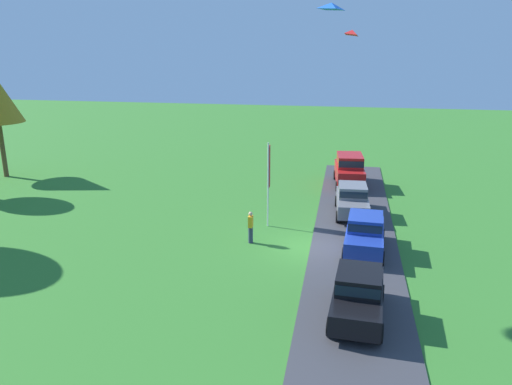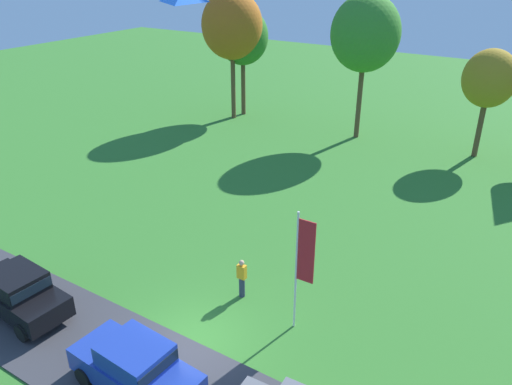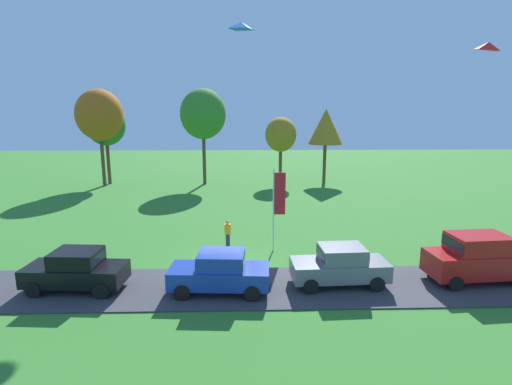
% 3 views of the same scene
% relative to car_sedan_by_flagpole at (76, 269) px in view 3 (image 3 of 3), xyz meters
% --- Properties ---
extents(ground_plane, '(120.00, 120.00, 0.00)m').
position_rel_car_sedan_by_flagpole_xyz_m(ground_plane, '(6.55, 2.21, -1.04)').
color(ground_plane, '#337528').
extents(pavement_strip, '(36.00, 4.40, 0.06)m').
position_rel_car_sedan_by_flagpole_xyz_m(pavement_strip, '(6.55, 0.05, -1.01)').
color(pavement_strip, '#38383D').
rests_on(pavement_strip, ground).
extents(car_sedan_by_flagpole, '(4.51, 2.19, 1.84)m').
position_rel_car_sedan_by_flagpole_xyz_m(car_sedan_by_flagpole, '(0.00, 0.00, 0.00)').
color(car_sedan_by_flagpole, black).
rests_on(car_sedan_by_flagpole, ground).
extents(car_sedan_near_entrance, '(4.50, 2.16, 1.84)m').
position_rel_car_sedan_by_flagpole_xyz_m(car_sedan_near_entrance, '(6.48, -0.41, 0.00)').
color(car_sedan_near_entrance, '#1E389E').
rests_on(car_sedan_near_entrance, ground).
extents(car_sedan_mid_row, '(4.48, 2.12, 1.84)m').
position_rel_car_sedan_by_flagpole_xyz_m(car_sedan_mid_row, '(11.98, 0.20, 0.00)').
color(car_sedan_mid_row, slate).
rests_on(car_sedan_mid_row, ground).
extents(car_suv_far_end, '(4.74, 2.34, 2.28)m').
position_rel_car_sedan_by_flagpole_xyz_m(car_suv_far_end, '(18.51, 0.40, 0.25)').
color(car_suv_far_end, red).
rests_on(car_suv_far_end, ground).
extents(person_watching_sky, '(0.36, 0.24, 1.71)m').
position_rel_car_sedan_by_flagpole_xyz_m(person_watching_sky, '(6.57, 5.39, -0.16)').
color(person_watching_sky, '#2D334C').
rests_on(person_watching_sky, ground).
extents(tree_far_right, '(4.77, 4.77, 10.07)m').
position_rel_car_sedan_by_flagpole_xyz_m(tree_far_right, '(-7.36, 25.16, 6.38)').
color(tree_far_right, brown).
rests_on(tree_far_right, ground).
extents(tree_right_of_center, '(4.13, 4.13, 8.72)m').
position_rel_car_sedan_by_flagpole_xyz_m(tree_right_of_center, '(-7.24, 26.47, 5.37)').
color(tree_right_of_center, brown).
rests_on(tree_right_of_center, ground).
extents(tree_lone_near, '(4.82, 4.82, 10.17)m').
position_rel_car_sedan_by_flagpole_xyz_m(tree_lone_near, '(3.19, 26.06, 6.46)').
color(tree_lone_near, brown).
rests_on(tree_lone_near, ground).
extents(tree_left_of_center, '(3.40, 3.40, 7.17)m').
position_rel_car_sedan_by_flagpole_xyz_m(tree_left_of_center, '(11.52, 26.68, 4.23)').
color(tree_left_of_center, brown).
rests_on(tree_left_of_center, ground).
extents(tree_center_back, '(3.83, 3.83, 8.08)m').
position_rel_car_sedan_by_flagpole_xyz_m(tree_center_back, '(16.44, 26.82, 5.09)').
color(tree_center_back, brown).
rests_on(tree_center_back, ground).
extents(flag_banner, '(0.71, 0.08, 4.83)m').
position_rel_car_sedan_by_flagpole_xyz_m(flag_banner, '(9.44, 4.91, 2.02)').
color(flag_banner, silver).
rests_on(flag_banner, ground).
extents(kite_diamond_low_drifter, '(1.25, 1.23, 0.47)m').
position_rel_car_sedan_by_flagpole_xyz_m(kite_diamond_low_drifter, '(18.09, 0.72, 9.67)').
color(kite_diamond_low_drifter, red).
extents(kite_diamond_over_trees, '(1.24, 1.31, 0.36)m').
position_rel_car_sedan_by_flagpole_xyz_m(kite_diamond_over_trees, '(7.49, 1.73, 10.63)').
color(kite_diamond_over_trees, blue).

